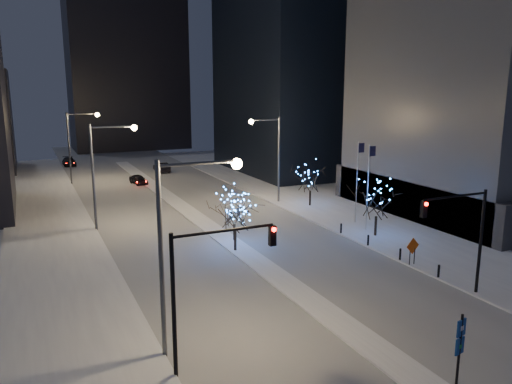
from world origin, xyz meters
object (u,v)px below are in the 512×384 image
car_mid (162,167)px  wayfinding_sign (460,342)px  street_lamp_east (272,148)px  traffic_signal_west (206,276)px  traffic_signal_east (464,227)px  holiday_tree_plaza_near (377,200)px  car_far (69,162)px  holiday_tree_median_near (235,210)px  street_lamp_w_mid (104,162)px  holiday_tree_plaza_far (311,178)px  street_lamp_w_near (182,230)px  street_lamp_w_far (77,138)px  car_near (139,180)px  construction_sign (413,248)px  holiday_tree_median_far (234,212)px

car_mid → wayfinding_sign: size_ratio=1.32×
street_lamp_east → traffic_signal_west: size_ratio=1.43×
street_lamp_east → traffic_signal_east: street_lamp_east is taller
holiday_tree_plaza_near → wayfinding_sign: 23.04m
car_far → wayfinding_sign: size_ratio=1.43×
holiday_tree_plaza_near → wayfinding_sign: holiday_tree_plaza_near is taller
holiday_tree_median_near → holiday_tree_plaza_near: bearing=-6.4°
traffic_signal_east → holiday_tree_plaza_near: bearing=74.4°
car_mid → car_far: bearing=-48.2°
street_lamp_w_mid → traffic_signal_west: (0.50, -27.00, -1.74)m
street_lamp_w_mid → holiday_tree_plaza_far: (22.27, -0.28, -3.16)m
holiday_tree_plaza_near → holiday_tree_plaza_far: (0.72, 12.63, -0.08)m
traffic_signal_west → wayfinding_sign: bearing=-31.3°
street_lamp_w_near → holiday_tree_plaza_near: bearing=29.3°
street_lamp_w_far → traffic_signal_west: 52.04m
holiday_tree_median_near → wayfinding_sign: bearing=-84.9°
car_near → holiday_tree_plaza_far: (14.83, -21.59, 2.67)m
street_lamp_w_near → holiday_tree_plaza_near: size_ratio=1.96×
street_lamp_w_far → car_far: bearing=89.6°
street_lamp_w_far → holiday_tree_median_near: bearing=-77.0°
wayfinding_sign → construction_sign: wayfinding_sign is taller
street_lamp_w_near → holiday_tree_median_near: (8.44, 13.58, -2.98)m
car_near → traffic_signal_west: bearing=-108.0°
street_lamp_w_mid → construction_sign: (19.24, -20.19, -5.09)m
holiday_tree_plaza_near → street_lamp_w_near: bearing=-150.7°
traffic_signal_west → holiday_tree_median_far: traffic_signal_west is taller
holiday_tree_plaza_far → construction_sign: holiday_tree_plaza_far is taller
street_lamp_w_far → car_mid: bearing=21.3°
holiday_tree_median_near → car_near: bearing=91.7°
car_near → holiday_tree_plaza_far: holiday_tree_plaza_far is taller
holiday_tree_plaza_far → wayfinding_sign: 34.85m
traffic_signal_east → street_lamp_east: bearing=87.7°
holiday_tree_plaza_near → holiday_tree_median_far: bearing=161.4°
car_mid → holiday_tree_median_near: holiday_tree_median_near is taller
street_lamp_w_far → car_mid: size_ratio=2.20×
car_far → construction_sign: size_ratio=2.36×
street_lamp_w_far → street_lamp_east: 29.08m
street_lamp_w_mid → car_near: (7.44, 21.31, -5.83)m
street_lamp_w_far → construction_sign: bearing=-66.9°
street_lamp_w_near → street_lamp_east: size_ratio=1.00×
traffic_signal_east → holiday_tree_plaza_far: 26.14m
traffic_signal_west → construction_sign: (18.74, 6.81, -3.35)m
traffic_signal_west → wayfinding_sign: (9.86, -6.00, -2.64)m
holiday_tree_median_near → construction_sign: size_ratio=2.49×
street_lamp_w_near → car_mid: bearing=76.7°
street_lamp_w_near → street_lamp_w_mid: bearing=90.0°
car_near → construction_sign: (11.80, -41.50, 0.74)m
car_mid → car_far: size_ratio=0.92×
traffic_signal_east → holiday_tree_plaza_far: bearing=80.3°
traffic_signal_east → construction_sign: bearing=76.8°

